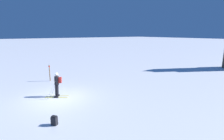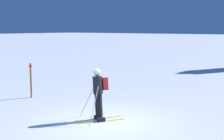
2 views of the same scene
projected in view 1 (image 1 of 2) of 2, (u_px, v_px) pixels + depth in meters
The scene contains 4 objects.
ground_plane at pixel (58, 98), 12.96m from camera, with size 300.00×300.00×0.00m, color white.
skier at pixel (57, 83), 13.11m from camera, with size 1.49×1.68×1.84m.
spare_backpack at pixel (54, 121), 9.12m from camera, with size 0.37×0.36×0.50m.
trail_marker at pixel (50, 72), 17.37m from camera, with size 0.13×0.13×1.62m.
Camera 1 is at (12.32, -3.73, 4.74)m, focal length 28.00 mm.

